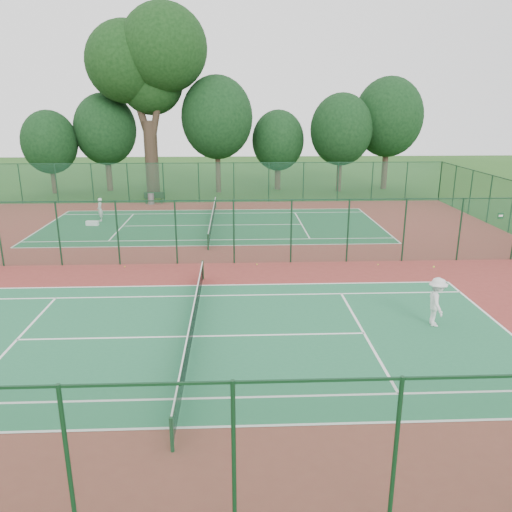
# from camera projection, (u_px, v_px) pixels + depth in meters

# --- Properties ---
(ground) EXTENTS (120.00, 120.00, 0.00)m
(ground) POSITION_uv_depth(u_px,v_px,m) (206.00, 263.00, 27.06)
(ground) COLOR #224D18
(ground) RESTS_ON ground
(red_pad) EXTENTS (40.00, 36.00, 0.01)m
(red_pad) POSITION_uv_depth(u_px,v_px,m) (206.00, 263.00, 27.06)
(red_pad) COLOR maroon
(red_pad) RESTS_ON ground
(court_near) EXTENTS (23.77, 10.97, 0.01)m
(court_near) POSITION_uv_depth(u_px,v_px,m) (193.00, 337.00, 18.45)
(court_near) COLOR #206741
(court_near) RESTS_ON red_pad
(court_far) EXTENTS (23.77, 10.97, 0.01)m
(court_far) POSITION_uv_depth(u_px,v_px,m) (213.00, 225.00, 35.67)
(court_far) COLOR #1B5630
(court_far) RESTS_ON red_pad
(fence_north) EXTENTS (40.00, 0.09, 3.50)m
(fence_north) POSITION_uv_depth(u_px,v_px,m) (216.00, 182.00, 43.77)
(fence_north) COLOR #1C5439
(fence_north) RESTS_ON ground
(fence_south) EXTENTS (40.00, 0.09, 3.50)m
(fence_south) POSITION_uv_depth(u_px,v_px,m) (152.00, 464.00, 9.33)
(fence_south) COLOR #184A2F
(fence_south) RESTS_ON ground
(fence_divider) EXTENTS (40.00, 0.09, 3.50)m
(fence_divider) POSITION_uv_depth(u_px,v_px,m) (205.00, 232.00, 26.55)
(fence_divider) COLOR #194D31
(fence_divider) RESTS_ON ground
(tennis_net_near) EXTENTS (0.10, 12.90, 0.97)m
(tennis_net_near) POSITION_uv_depth(u_px,v_px,m) (192.00, 323.00, 18.29)
(tennis_net_near) COLOR #14391E
(tennis_net_near) RESTS_ON ground
(tennis_net_far) EXTENTS (0.10, 12.90, 0.97)m
(tennis_net_far) POSITION_uv_depth(u_px,v_px,m) (212.00, 218.00, 35.51)
(tennis_net_far) COLOR #123319
(tennis_net_far) RESTS_ON ground
(player_near) EXTENTS (0.86, 1.32, 1.93)m
(player_near) POSITION_uv_depth(u_px,v_px,m) (437.00, 302.00, 19.13)
(player_near) COLOR silver
(player_near) RESTS_ON court_near
(player_far) EXTENTS (0.59, 0.72, 1.70)m
(player_far) POSITION_uv_depth(u_px,v_px,m) (100.00, 210.00, 36.75)
(player_far) COLOR silver
(player_far) RESTS_ON court_far
(trash_bin) EXTENTS (0.63, 0.63, 0.97)m
(trash_bin) POSITION_uv_depth(u_px,v_px,m) (151.00, 199.00, 43.25)
(trash_bin) COLOR slate
(trash_bin) RESTS_ON red_pad
(bench) EXTENTS (1.73, 0.69, 1.04)m
(bench) POSITION_uv_depth(u_px,v_px,m) (154.00, 198.00, 43.44)
(bench) COLOR black
(bench) RESTS_ON red_pad
(kit_bag) EXTENTS (0.90, 0.42, 0.33)m
(kit_bag) POSITION_uv_depth(u_px,v_px,m) (92.00, 223.00, 35.58)
(kit_bag) COLOR white
(kit_bag) RESTS_ON red_pad
(stray_ball_a) EXTENTS (0.07, 0.07, 0.07)m
(stray_ball_a) POSITION_uv_depth(u_px,v_px,m) (257.00, 264.00, 26.75)
(stray_ball_a) COLOR #C9D431
(stray_ball_a) RESTS_ON red_pad
(stray_ball_b) EXTENTS (0.06, 0.06, 0.06)m
(stray_ball_b) POSITION_uv_depth(u_px,v_px,m) (378.00, 265.00, 26.74)
(stray_ball_b) COLOR #D6E836
(stray_ball_b) RESTS_ON red_pad
(stray_ball_c) EXTENTS (0.07, 0.07, 0.07)m
(stray_ball_c) POSITION_uv_depth(u_px,v_px,m) (125.00, 267.00, 26.37)
(stray_ball_c) COLOR gold
(stray_ball_c) RESTS_ON red_pad
(big_tree) EXTENTS (11.13, 8.15, 17.09)m
(big_tree) POSITION_uv_depth(u_px,v_px,m) (148.00, 61.00, 45.32)
(big_tree) COLOR #33261C
(big_tree) RESTS_ON ground
(evergreen_row) EXTENTS (39.00, 5.00, 12.00)m
(evergreen_row) POSITION_uv_depth(u_px,v_px,m) (224.00, 191.00, 50.28)
(evergreen_row) COLOR black
(evergreen_row) RESTS_ON ground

